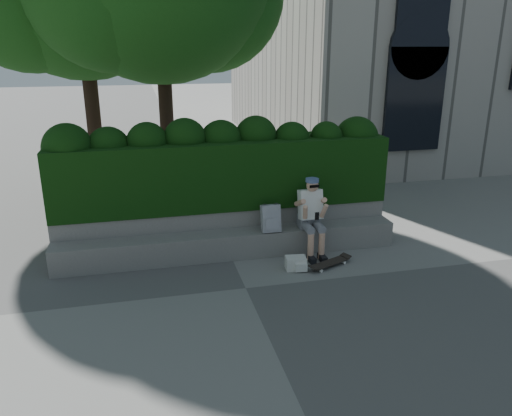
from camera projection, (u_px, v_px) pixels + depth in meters
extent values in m
plane|color=slate|center=(246.00, 288.00, 7.68)|extent=(80.00, 80.00, 0.00)
cube|color=gray|center=(231.00, 244.00, 8.77)|extent=(6.00, 0.45, 0.45)
cube|color=gray|center=(226.00, 227.00, 9.16)|extent=(6.00, 0.50, 0.75)
cube|color=black|center=(223.00, 173.00, 9.06)|extent=(6.00, 1.00, 1.20)
cylinder|color=black|center=(168.00, 136.00, 11.69)|extent=(0.32, 0.32, 3.04)
cylinder|color=black|center=(95.00, 134.00, 12.32)|extent=(0.35, 0.35, 2.92)
cube|color=slate|center=(308.00, 221.00, 8.92)|extent=(0.36, 0.26, 0.22)
cube|color=silver|center=(310.00, 204.00, 8.75)|extent=(0.40, 0.32, 0.55)
sphere|color=tan|center=(312.00, 186.00, 8.57)|extent=(0.21, 0.21, 0.21)
cylinder|color=#4B618A|center=(312.00, 180.00, 8.56)|extent=(0.23, 0.23, 0.06)
cube|color=black|center=(317.00, 216.00, 8.46)|extent=(0.07, 0.02, 0.13)
cylinder|color=tan|center=(311.00, 247.00, 8.59)|extent=(0.11, 0.11, 0.47)
cylinder|color=tan|center=(322.00, 246.00, 8.64)|extent=(0.11, 0.11, 0.47)
cube|color=black|center=(311.00, 259.00, 8.60)|extent=(0.10, 0.26, 0.10)
cube|color=black|center=(322.00, 258.00, 8.64)|extent=(0.10, 0.26, 0.10)
cube|color=black|center=(330.00, 263.00, 8.40)|extent=(0.79, 0.48, 0.02)
cylinder|color=silver|center=(321.00, 271.00, 8.20)|extent=(0.06, 0.05, 0.05)
cylinder|color=silver|center=(314.00, 268.00, 8.33)|extent=(0.06, 0.05, 0.05)
cylinder|color=silver|center=(344.00, 263.00, 8.51)|extent=(0.06, 0.05, 0.05)
cylinder|color=silver|center=(337.00, 260.00, 8.63)|extent=(0.06, 0.05, 0.05)
cube|color=silver|center=(271.00, 218.00, 8.68)|extent=(0.33, 0.17, 0.48)
cube|color=silver|center=(296.00, 263.00, 8.30)|extent=(0.36, 0.27, 0.22)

